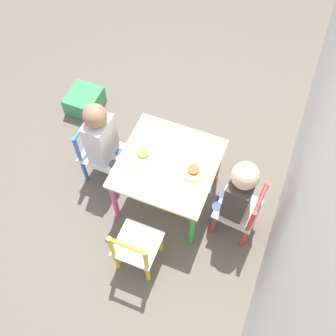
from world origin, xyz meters
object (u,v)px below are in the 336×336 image
at_px(chair_yellow, 136,248).
at_px(chair_blue, 99,153).
at_px(child_front, 103,140).
at_px(child_back, 237,193).
at_px(chair_red, 241,211).
at_px(kids_table, 168,168).
at_px(storage_bin, 85,101).
at_px(plate_back, 193,170).
at_px(plate_front, 143,153).

bearing_deg(chair_yellow, chair_blue, -45.78).
bearing_deg(child_front, child_back, -91.97).
bearing_deg(chair_red, kids_table, -90.00).
distance_m(child_front, storage_bin, 0.78).
height_order(chair_red, child_back, child_back).
height_order(plate_back, storage_bin, plate_back).
distance_m(kids_table, child_front, 0.46).
bearing_deg(plate_front, chair_blue, -92.10).
bearing_deg(chair_blue, plate_front, -90.68).
xyz_separation_m(chair_blue, plate_back, (0.01, 0.69, 0.21)).
distance_m(child_back, plate_back, 0.29).
bearing_deg(storage_bin, child_front, 43.55).
bearing_deg(chair_yellow, plate_back, -107.90).
distance_m(chair_blue, plate_front, 0.41).
height_order(chair_red, chair_blue, same).
relative_size(plate_back, storage_bin, 0.60).
xyz_separation_m(child_back, plate_back, (-0.04, -0.29, 0.02)).
distance_m(plate_back, plate_front, 0.34).
bearing_deg(chair_red, plate_front, -88.69).
relative_size(plate_front, storage_bin, 0.67).
bearing_deg(chair_yellow, chair_red, -137.75).
distance_m(chair_red, plate_front, 0.72).
height_order(child_front, plate_front, child_front).
distance_m(chair_red, chair_yellow, 0.70).
bearing_deg(child_back, child_front, -88.03).
height_order(kids_table, plate_back, plate_back).
bearing_deg(chair_blue, kids_table, -90.00).
bearing_deg(plate_back, chair_red, 82.09).
distance_m(plate_front, storage_bin, 1.00).
bearing_deg(chair_yellow, child_front, -49.21).
xyz_separation_m(chair_yellow, storage_bin, (-1.03, -0.94, -0.17)).
bearing_deg(chair_blue, storage_bin, 41.18).
relative_size(kids_table, child_back, 0.82).
bearing_deg(kids_table, chair_yellow, 0.14).
xyz_separation_m(chair_red, chair_blue, (-0.06, -1.04, 0.00)).
bearing_deg(plate_back, plate_front, -90.00).
bearing_deg(child_back, kids_table, -90.00).
xyz_separation_m(child_front, storage_bin, (-0.50, -0.47, -0.36)).
height_order(child_front, plate_back, child_front).
bearing_deg(chair_yellow, kids_table, -90.00).
height_order(chair_yellow, child_back, child_back).
distance_m(chair_blue, chair_yellow, 0.75).
relative_size(child_back, child_front, 0.99).
bearing_deg(chair_yellow, plate_front, -72.13).
distance_m(chair_yellow, storage_bin, 1.40).
xyz_separation_m(chair_blue, plate_front, (0.01, 0.35, 0.21)).
relative_size(chair_red, chair_blue, 1.00).
distance_m(chair_red, child_back, 0.20).
height_order(child_front, storage_bin, child_front).
bearing_deg(plate_back, child_front, -91.04).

